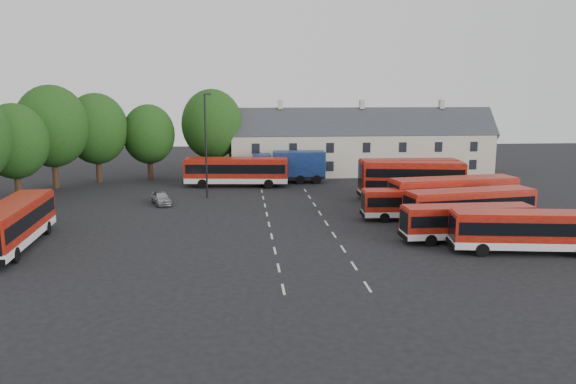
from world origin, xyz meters
The scene contains 16 objects.
ground centered at (0.00, 0.00, 0.00)m, with size 140.00×140.00×0.00m, color black.
lane_markings centered at (2.50, 2.00, 0.01)m, with size 5.15×33.80×0.01m.
treeline centered at (-20.74, 19.36, 6.68)m, with size 29.92×32.59×12.01m.
terrace_houses centered at (14.00, 30.00, 3.86)m, with size 35.70×7.13×10.06m.
bus_row_a centered at (17.80, -8.11, 1.80)m, with size 10.81×3.88×2.99m.
bus_row_b centered at (14.76, -4.80, 1.69)m, with size 9.97×2.46×2.81m.
bus_row_c centered at (16.87, -0.13, 1.91)m, with size 11.50×4.40×3.17m.
bus_row_d centered at (13.22, 2.63, 1.64)m, with size 9.78×2.70×2.74m.
bus_row_e centered at (17.37, 4.81, 2.04)m, with size 12.27×4.40×3.40m.
bus_dd_south centered at (15.27, 10.46, 2.39)m, with size 10.47×3.98×4.19m.
bus_dd_north centered at (15.28, 12.22, 2.41)m, with size 10.37×2.61×4.23m.
bus_west centered at (-18.93, -3.68, 2.01)m, with size 3.31×11.95×3.34m.
bus_north centered at (-2.87, 21.27, 2.07)m, with size 12.37×3.95×3.44m.
box_truck centered at (3.71, 23.64, 2.19)m, with size 8.97×2.99×3.90m.
silver_car centered at (-10.43, 11.44, 0.65)m, with size 1.55×3.84×1.31m, color #9D9FA4.
lamppost centered at (-5.95, 14.38, 5.91)m, with size 0.77×0.42×11.07m.
Camera 1 is at (-2.38, -45.03, 11.52)m, focal length 35.00 mm.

